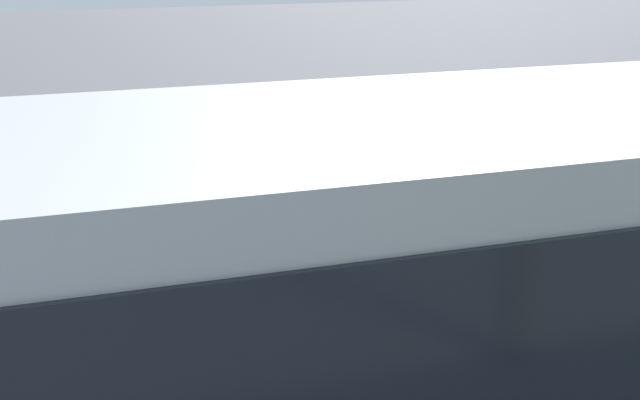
{
  "coord_description": "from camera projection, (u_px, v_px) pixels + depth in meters",
  "views": [
    {
      "loc": [
        3.14,
        9.09,
        4.26
      ],
      "look_at": [
        -0.01,
        -0.32,
        1.1
      ],
      "focal_mm": 48.25,
      "sensor_mm": 36.0,
      "label": 1
    }
  ],
  "objects": [
    {
      "name": "ground_plane",
      "position": [
        327.0,
        294.0,
        10.45
      ],
      "size": [
        80.0,
        80.0,
        0.0
      ],
      "primitive_type": "plane",
      "color": "#4C4C51"
    },
    {
      "name": "spectator_far_left",
      "position": [
        555.0,
        243.0,
        9.06
      ],
      "size": [
        0.57,
        0.38,
        1.8
      ],
      "color": "black",
      "rests_on": "ground_plane"
    },
    {
      "name": "spectator_left",
      "position": [
        477.0,
        259.0,
        8.85
      ],
      "size": [
        0.58,
        0.36,
        1.68
      ],
      "color": "#473823",
      "rests_on": "ground_plane"
    },
    {
      "name": "spectator_centre",
      "position": [
        371.0,
        260.0,
        8.59
      ],
      "size": [
        0.57,
        0.38,
        1.8
      ],
      "color": "black",
      "rests_on": "ground_plane"
    },
    {
      "name": "stunt_motorcycle",
      "position": [
        141.0,
        160.0,
        12.39
      ],
      "size": [
        1.82,
        0.94,
        1.89
      ],
      "color": "black",
      "rests_on": "ground_plane"
    },
    {
      "name": "traffic_cone",
      "position": [
        277.0,
        213.0,
        12.45
      ],
      "size": [
        0.34,
        0.34,
        0.63
      ],
      "color": "orange",
      "rests_on": "ground_plane"
    },
    {
      "name": "bay_line_a",
      "position": [
        593.0,
        214.0,
        13.34
      ],
      "size": [
        0.21,
        3.87,
        0.01
      ],
      "color": "white",
      "rests_on": "ground_plane"
    },
    {
      "name": "bay_line_b",
      "position": [
        436.0,
        233.0,
        12.53
      ],
      "size": [
        0.23,
        4.63,
        0.01
      ],
      "color": "white",
      "rests_on": "ground_plane"
    },
    {
      "name": "bay_line_c",
      "position": [
        258.0,
        254.0,
        11.71
      ],
      "size": [
        0.22,
        4.53,
        0.01
      ],
      "color": "white",
      "rests_on": "ground_plane"
    },
    {
      "name": "bay_line_d",
      "position": [
        53.0,
        278.0,
        10.9
      ],
      "size": [
        0.22,
        4.42,
        0.01
      ],
      "color": "white",
      "rests_on": "ground_plane"
    }
  ]
}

